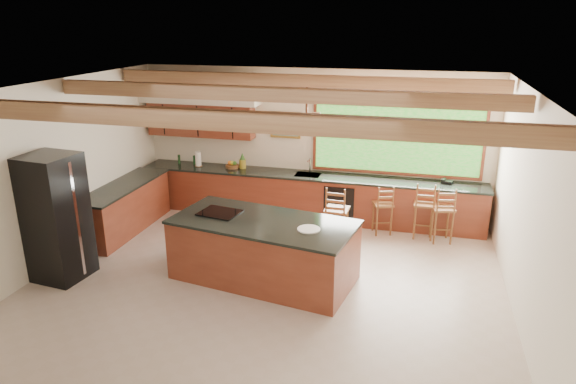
# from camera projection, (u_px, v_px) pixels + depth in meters

# --- Properties ---
(ground) EXTENTS (7.20, 7.20, 0.00)m
(ground) POSITION_uv_depth(u_px,v_px,m) (266.00, 283.00, 8.01)
(ground) COLOR #BDAB9D
(ground) RESTS_ON ground
(room_shell) EXTENTS (7.27, 6.54, 3.02)m
(room_shell) POSITION_uv_depth(u_px,v_px,m) (266.00, 135.00, 7.94)
(room_shell) COLOR silver
(room_shell) RESTS_ON ground
(counter_run) EXTENTS (7.12, 3.10, 1.26)m
(counter_run) POSITION_uv_depth(u_px,v_px,m) (264.00, 199.00, 10.37)
(counter_run) COLOR brown
(counter_run) RESTS_ON ground
(island) EXTENTS (2.99, 1.76, 1.00)m
(island) POSITION_uv_depth(u_px,v_px,m) (264.00, 250.00, 8.01)
(island) COLOR brown
(island) RESTS_ON ground
(refrigerator) EXTENTS (0.85, 0.83, 2.00)m
(refrigerator) POSITION_uv_depth(u_px,v_px,m) (55.00, 218.00, 7.92)
(refrigerator) COLOR black
(refrigerator) RESTS_ON ground
(bar_stool_a) EXTENTS (0.45, 0.45, 0.98)m
(bar_stool_a) POSITION_uv_depth(u_px,v_px,m) (383.00, 206.00, 9.65)
(bar_stool_a) COLOR brown
(bar_stool_a) RESTS_ON ground
(bar_stool_b) EXTENTS (0.42, 0.42, 1.14)m
(bar_stool_b) POSITION_uv_depth(u_px,v_px,m) (336.00, 211.00, 9.09)
(bar_stool_b) COLOR brown
(bar_stool_b) RESTS_ON ground
(bar_stool_c) EXTENTS (0.39, 0.39, 1.10)m
(bar_stool_c) POSITION_uv_depth(u_px,v_px,m) (425.00, 206.00, 9.44)
(bar_stool_c) COLOR brown
(bar_stool_c) RESTS_ON ground
(bar_stool_d) EXTENTS (0.46, 0.46, 1.07)m
(bar_stool_d) POSITION_uv_depth(u_px,v_px,m) (443.00, 210.00, 9.27)
(bar_stool_d) COLOR brown
(bar_stool_d) RESTS_ON ground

